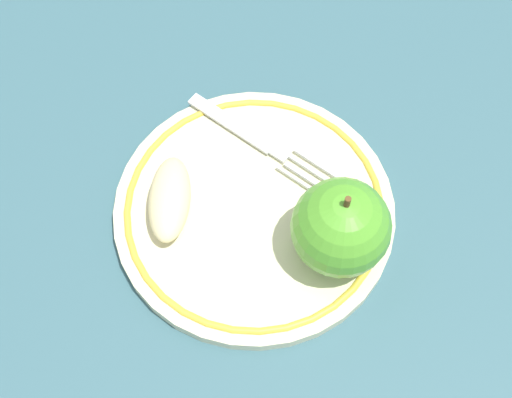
# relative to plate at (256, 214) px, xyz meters

# --- Properties ---
(ground_plane) EXTENTS (2.00, 2.00, 0.00)m
(ground_plane) POSITION_rel_plate_xyz_m (-0.00, -0.01, -0.01)
(ground_plane) COLOR #345B64
(plate) EXTENTS (0.24, 0.24, 0.02)m
(plate) POSITION_rel_plate_xyz_m (0.00, 0.00, 0.00)
(plate) COLOR beige
(plate) RESTS_ON ground_plane
(apple_red_whole) EXTENTS (0.08, 0.08, 0.09)m
(apple_red_whole) POSITION_rel_plate_xyz_m (0.06, 0.05, 0.05)
(apple_red_whole) COLOR #50A02B
(apple_red_whole) RESTS_ON plate
(apple_slice_front) EXTENTS (0.09, 0.07, 0.03)m
(apple_slice_front) POSITION_rel_plate_xyz_m (-0.03, -0.06, 0.02)
(apple_slice_front) COLOR beige
(apple_slice_front) RESTS_ON plate
(fork) EXTENTS (0.16, 0.09, 0.00)m
(fork) POSITION_rel_plate_xyz_m (-0.06, 0.03, 0.01)
(fork) COLOR silver
(fork) RESTS_ON plate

